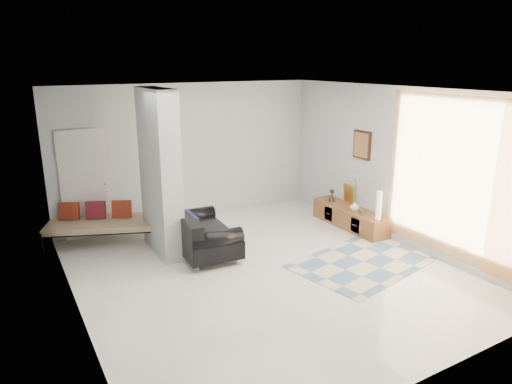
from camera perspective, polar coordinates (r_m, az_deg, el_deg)
floor at (r=7.32m, az=1.15°, el=-9.94°), size 6.00×6.00×0.00m
ceiling at (r=6.59m, az=1.29°, el=12.52°), size 6.00×6.00×0.00m
wall_back at (r=9.45m, az=-8.28°, el=4.85°), size 6.00×0.00×6.00m
wall_front at (r=4.67m, az=20.85°, el=-7.80°), size 6.00×0.00×6.00m
wall_left at (r=5.94m, az=-22.14°, el=-2.86°), size 0.00×6.00×6.00m
wall_right at (r=8.54m, az=17.24°, el=3.10°), size 0.00×6.00×6.00m
partition_column at (r=7.80m, az=-11.91°, el=2.30°), size 0.35×1.20×2.80m
hallway_door at (r=8.95m, az=-20.63°, el=0.86°), size 0.85×0.06×2.04m
curtain at (r=7.75m, az=23.04°, el=1.66°), size 0.00×2.55×2.55m
wall_art at (r=9.09m, az=13.11°, el=5.77°), size 0.04×0.45×0.55m
media_console at (r=9.32m, az=11.63°, el=-3.09°), size 0.45×1.81×0.80m
loveseat at (r=7.89m, az=-7.01°, el=-5.25°), size 0.99×1.58×0.76m
daybed at (r=8.70m, az=-18.48°, el=-3.57°), size 2.17×1.53×0.77m
area_rug at (r=7.84m, az=13.29°, el=-8.48°), size 2.56×1.95×0.01m
cylinder_lamp at (r=8.63m, az=15.11°, el=-1.64°), size 0.10×0.10×0.53m
bronze_figurine at (r=9.56m, az=9.47°, el=-0.43°), size 0.15×0.15×0.26m
vase at (r=9.08m, az=12.18°, el=-1.75°), size 0.17×0.17×0.17m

